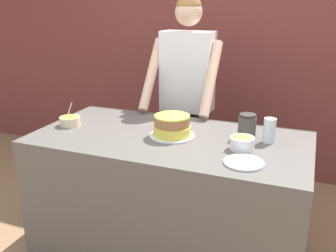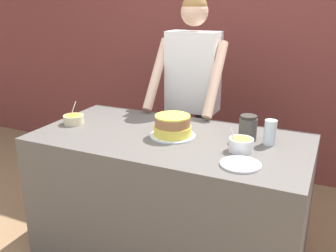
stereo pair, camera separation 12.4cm
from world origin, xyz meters
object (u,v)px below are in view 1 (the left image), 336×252
(drinking_glass, at_px, (269,130))
(person_baker, at_px, (187,84))
(cake, at_px, (172,126))
(frosting_bowl_orange, at_px, (70,121))
(ceramic_plate, at_px, (244,163))
(stoneware_jar, at_px, (247,127))
(frosting_bowl_olive, at_px, (242,143))

(drinking_glass, bearing_deg, person_baker, 140.40)
(cake, distance_m, frosting_bowl_orange, 0.74)
(ceramic_plate, distance_m, stoneware_jar, 0.40)
(cake, relative_size, frosting_bowl_orange, 1.97)
(cake, height_order, frosting_bowl_orange, frosting_bowl_orange)
(person_baker, bearing_deg, stoneware_jar, -44.73)
(person_baker, distance_m, cake, 0.75)
(cake, distance_m, ceramic_plate, 0.57)
(cake, distance_m, drinking_glass, 0.60)
(person_baker, relative_size, ceramic_plate, 8.11)
(person_baker, xyz_separation_m, ceramic_plate, (0.65, -0.98, -0.17))
(frosting_bowl_olive, bearing_deg, ceramic_plate, -76.10)
(cake, bearing_deg, person_baker, 101.50)
(frosting_bowl_orange, bearing_deg, stoneware_jar, 9.04)
(person_baker, xyz_separation_m, drinking_glass, (0.73, -0.61, -0.10))
(person_baker, height_order, drinking_glass, person_baker)
(drinking_glass, xyz_separation_m, stoneware_jar, (-0.14, 0.02, 0.00))
(frosting_bowl_olive, bearing_deg, person_baker, 127.65)
(person_baker, height_order, cake, person_baker)
(ceramic_plate, bearing_deg, person_baker, 123.66)
(frosting_bowl_olive, distance_m, drinking_glass, 0.22)
(stoneware_jar, bearing_deg, person_baker, 135.27)
(cake, distance_m, frosting_bowl_olive, 0.46)
(cake, bearing_deg, stoneware_jar, 16.52)
(person_baker, bearing_deg, cake, -78.50)
(frosting_bowl_olive, relative_size, drinking_glass, 0.94)
(frosting_bowl_olive, height_order, frosting_bowl_orange, frosting_bowl_orange)
(drinking_glass, distance_m, stoneware_jar, 0.14)
(frosting_bowl_olive, bearing_deg, drinking_glass, 53.65)
(cake, height_order, drinking_glass, drinking_glass)
(person_baker, height_order, frosting_bowl_orange, person_baker)
(drinking_glass, distance_m, ceramic_plate, 0.39)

